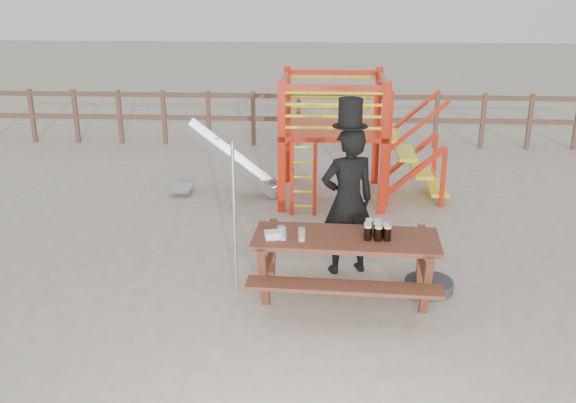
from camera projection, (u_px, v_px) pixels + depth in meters
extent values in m
plane|color=#C0B095|center=(316.00, 293.00, 7.69)|extent=(60.00, 60.00, 0.00)
cube|color=brown|center=(322.00, 96.00, 13.90)|extent=(15.00, 0.06, 0.10)
cube|color=brown|center=(321.00, 119.00, 14.07)|extent=(15.00, 0.06, 0.10)
cube|color=brown|center=(32.00, 116.00, 14.41)|extent=(0.09, 0.09, 1.20)
cube|color=brown|center=(76.00, 116.00, 14.36)|extent=(0.09, 0.09, 1.20)
cube|color=brown|center=(120.00, 117.00, 14.31)|extent=(0.09, 0.09, 1.20)
cube|color=brown|center=(164.00, 117.00, 14.25)|extent=(0.09, 0.09, 1.20)
cube|color=brown|center=(209.00, 118.00, 14.20)|extent=(0.09, 0.09, 1.20)
cube|color=brown|center=(253.00, 119.00, 14.15)|extent=(0.09, 0.09, 1.20)
cube|color=brown|center=(299.00, 119.00, 14.10)|extent=(0.09, 0.09, 1.20)
cube|color=brown|center=(344.00, 120.00, 14.04)|extent=(0.09, 0.09, 1.20)
cube|color=brown|center=(390.00, 120.00, 13.99)|extent=(0.09, 0.09, 1.20)
cube|color=brown|center=(436.00, 121.00, 13.94)|extent=(0.09, 0.09, 1.20)
cube|color=brown|center=(483.00, 121.00, 13.89)|extent=(0.09, 0.09, 1.20)
cube|color=brown|center=(530.00, 122.00, 13.83)|extent=(0.09, 0.09, 1.20)
cube|color=red|center=(282.00, 148.00, 10.00)|extent=(0.12, 0.12, 2.10)
cube|color=red|center=(385.00, 150.00, 9.92)|extent=(0.12, 0.12, 2.10)
cube|color=red|center=(287.00, 125.00, 11.50)|extent=(0.12, 0.12, 2.10)
cube|color=red|center=(377.00, 126.00, 11.42)|extent=(0.12, 0.12, 2.10)
cube|color=red|center=(333.00, 128.00, 10.66)|extent=(1.72, 1.72, 0.08)
cube|color=red|center=(334.00, 88.00, 9.64)|extent=(1.60, 0.08, 0.08)
cube|color=red|center=(333.00, 72.00, 11.14)|extent=(1.60, 0.08, 0.08)
cube|color=red|center=(285.00, 79.00, 10.43)|extent=(0.08, 1.60, 0.08)
cube|color=red|center=(383.00, 80.00, 10.35)|extent=(0.08, 1.60, 0.08)
cylinder|color=yellow|center=(333.00, 128.00, 9.85)|extent=(1.50, 0.05, 0.05)
cylinder|color=yellow|center=(332.00, 108.00, 11.35)|extent=(1.50, 0.05, 0.05)
cylinder|color=yellow|center=(334.00, 116.00, 9.79)|extent=(1.50, 0.05, 0.05)
cylinder|color=yellow|center=(333.00, 97.00, 11.29)|extent=(1.50, 0.05, 0.05)
cylinder|color=yellow|center=(334.00, 105.00, 9.73)|extent=(1.50, 0.05, 0.05)
cylinder|color=yellow|center=(333.00, 87.00, 11.23)|extent=(1.50, 0.05, 0.05)
cylinder|color=yellow|center=(334.00, 93.00, 9.67)|extent=(1.50, 0.05, 0.05)
cylinder|color=yellow|center=(333.00, 77.00, 11.17)|extent=(1.50, 0.05, 0.05)
cube|color=red|center=(292.00, 179.00, 10.00)|extent=(0.06, 0.06, 1.20)
cube|color=red|center=(315.00, 179.00, 9.98)|extent=(0.06, 0.06, 1.20)
cylinder|color=yellow|center=(303.00, 206.00, 10.14)|extent=(0.36, 0.04, 0.04)
cylinder|color=yellow|center=(303.00, 192.00, 10.06)|extent=(0.36, 0.04, 0.04)
cylinder|color=yellow|center=(303.00, 177.00, 9.98)|extent=(0.36, 0.04, 0.04)
cylinder|color=yellow|center=(303.00, 162.00, 9.90)|extent=(0.36, 0.04, 0.04)
cylinder|color=yellow|center=(304.00, 147.00, 9.82)|extent=(0.36, 0.04, 0.04)
cube|color=yellow|center=(390.00, 135.00, 10.65)|extent=(0.30, 0.90, 0.06)
cube|color=yellow|center=(405.00, 153.00, 10.74)|extent=(0.30, 0.90, 0.06)
cube|color=yellow|center=(421.00, 171.00, 10.82)|extent=(0.30, 0.90, 0.06)
cube|color=yellow|center=(436.00, 188.00, 10.91)|extent=(0.30, 0.90, 0.06)
cube|color=red|center=(415.00, 171.00, 10.37)|extent=(0.95, 0.08, 0.86)
cube|color=red|center=(409.00, 156.00, 11.21)|extent=(0.95, 0.08, 0.86)
cube|color=#AEB1B5|center=(232.00, 160.00, 10.94)|extent=(1.53, 0.55, 1.21)
cube|color=#AEB1B5|center=(230.00, 162.00, 10.68)|extent=(1.58, 0.04, 1.28)
cube|color=#AEB1B5|center=(234.00, 153.00, 11.18)|extent=(1.58, 0.04, 1.28)
cube|color=#AEB1B5|center=(182.00, 188.00, 11.17)|extent=(0.35, 0.55, 0.05)
cube|color=brown|center=(346.00, 239.00, 7.25)|extent=(2.13, 0.89, 0.05)
cube|color=brown|center=(344.00, 287.00, 6.82)|extent=(2.11, 0.40, 0.04)
cube|color=brown|center=(346.00, 244.00, 7.90)|extent=(2.11, 0.40, 0.04)
cube|color=brown|center=(268.00, 268.00, 7.48)|extent=(0.15, 1.26, 0.75)
cube|color=brown|center=(423.00, 275.00, 7.30)|extent=(0.15, 1.26, 0.75)
imported|color=black|center=(348.00, 201.00, 7.96)|extent=(0.80, 0.65, 1.90)
cube|color=#0D930D|center=(344.00, 180.00, 8.03)|extent=(0.08, 0.04, 0.44)
cylinder|color=black|center=(350.00, 126.00, 7.64)|extent=(0.43, 0.43, 0.01)
cylinder|color=black|center=(351.00, 112.00, 7.59)|extent=(0.29, 0.29, 0.33)
cube|color=white|center=(347.00, 100.00, 7.68)|extent=(0.15, 0.05, 0.04)
cylinder|color=#B2B2B7|center=(234.00, 221.00, 7.34)|extent=(0.04, 0.04, 1.89)
cylinder|color=#343439|center=(429.00, 286.00, 7.73)|extent=(0.58, 0.58, 0.13)
cylinder|color=#343439|center=(430.00, 276.00, 7.69)|extent=(0.07, 0.07, 0.11)
cube|color=white|center=(273.00, 235.00, 7.19)|extent=(0.21, 0.18, 0.08)
cylinder|color=black|center=(368.00, 234.00, 7.14)|extent=(0.08, 0.08, 0.15)
cylinder|color=beige|center=(368.00, 226.00, 7.11)|extent=(0.08, 0.08, 0.02)
cylinder|color=black|center=(378.00, 234.00, 7.11)|extent=(0.08, 0.08, 0.15)
cylinder|color=beige|center=(379.00, 227.00, 7.08)|extent=(0.08, 0.08, 0.02)
cylinder|color=black|center=(387.00, 234.00, 7.12)|extent=(0.08, 0.08, 0.15)
cylinder|color=beige|center=(388.00, 227.00, 7.09)|extent=(0.08, 0.08, 0.02)
cylinder|color=black|center=(368.00, 231.00, 7.22)|extent=(0.08, 0.08, 0.15)
cylinder|color=beige|center=(368.00, 224.00, 7.19)|extent=(0.08, 0.08, 0.02)
cylinder|color=black|center=(377.00, 230.00, 7.22)|extent=(0.08, 0.08, 0.15)
cylinder|color=beige|center=(378.00, 223.00, 7.19)|extent=(0.08, 0.08, 0.02)
cylinder|color=black|center=(385.00, 231.00, 7.20)|extent=(0.08, 0.08, 0.15)
cylinder|color=beige|center=(386.00, 224.00, 7.17)|extent=(0.08, 0.08, 0.02)
cylinder|color=black|center=(369.00, 227.00, 7.32)|extent=(0.08, 0.08, 0.15)
cylinder|color=beige|center=(369.00, 220.00, 7.30)|extent=(0.08, 0.08, 0.02)
cylinder|color=black|center=(377.00, 228.00, 7.30)|extent=(0.08, 0.08, 0.15)
cylinder|color=beige|center=(378.00, 221.00, 7.27)|extent=(0.08, 0.08, 0.02)
cylinder|color=silver|center=(281.00, 233.00, 7.16)|extent=(0.08, 0.08, 0.15)
cylinder|color=beige|center=(281.00, 238.00, 7.19)|extent=(0.07, 0.07, 0.02)
cylinder|color=silver|center=(302.00, 234.00, 7.11)|extent=(0.08, 0.08, 0.15)
cylinder|color=beige|center=(302.00, 240.00, 7.13)|extent=(0.07, 0.07, 0.02)
cylinder|color=silver|center=(283.00, 233.00, 7.14)|extent=(0.08, 0.08, 0.15)
cylinder|color=beige|center=(283.00, 239.00, 7.16)|extent=(0.07, 0.07, 0.02)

